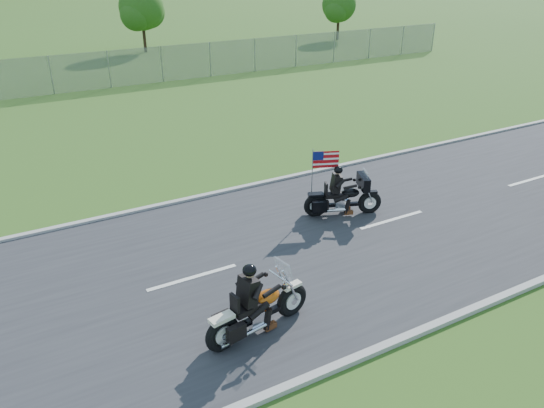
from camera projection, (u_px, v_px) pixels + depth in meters
ground at (268, 257)px, 13.25m from camera, size 420.00×420.00×0.00m
road at (268, 257)px, 13.24m from camera, size 120.00×8.00×0.04m
curb_north at (205, 196)px, 16.42m from camera, size 120.00×0.18×0.12m
curb_south at (370, 353)px, 10.04m from camera, size 120.00×0.18×0.12m
tree_fence_near at (142, 10)px, 38.25m from camera, size 3.52×3.28×4.75m
tree_fence_far at (339, 7)px, 43.81m from camera, size 3.08×2.87×4.20m
motorcycle_lead at (257, 311)px, 10.42m from camera, size 2.47×0.87×1.67m
motorcycle_follow at (343, 199)px, 15.12m from camera, size 2.18×1.16×1.90m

